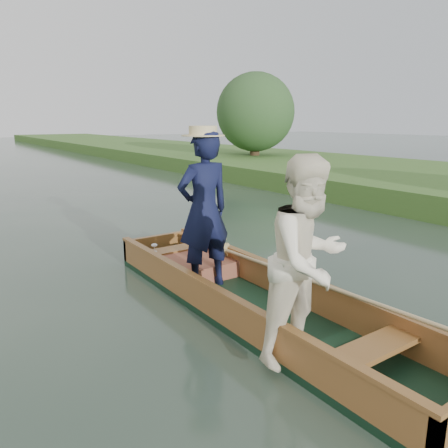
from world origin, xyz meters
TOP-DOWN VIEW (x-y plane):
  - ground at (0.00, 0.00)m, footprint 120.00×120.00m
  - trees_far at (1.10, 13.08)m, footprint 22.78×5.09m
  - punt at (-0.13, -0.12)m, footprint 1.32×5.20m

SIDE VIEW (x-z plane):
  - ground at x=0.00m, z-range 0.00..0.00m
  - punt at x=-0.13m, z-range -0.31..1.78m
  - trees_far at x=1.10m, z-range 0.34..4.62m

